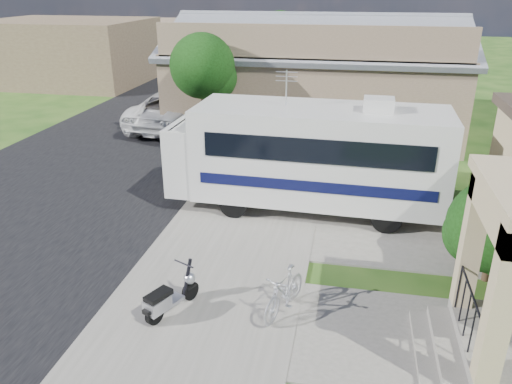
% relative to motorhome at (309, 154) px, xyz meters
% --- Properties ---
extents(ground, '(120.00, 120.00, 0.00)m').
position_rel_motorhome_xyz_m(ground, '(-0.63, -4.58, -1.71)').
color(ground, '#1A4011').
extents(street_slab, '(9.00, 80.00, 0.02)m').
position_rel_motorhome_xyz_m(street_slab, '(-8.13, 5.42, -1.70)').
color(street_slab, black).
rests_on(street_slab, ground).
extents(sidewalk_slab, '(4.00, 80.00, 0.06)m').
position_rel_motorhome_xyz_m(sidewalk_slab, '(-1.63, 5.42, -1.68)').
color(sidewalk_slab, '#67645C').
rests_on(sidewalk_slab, ground).
extents(driveway_slab, '(7.00, 6.00, 0.05)m').
position_rel_motorhome_xyz_m(driveway_slab, '(0.87, -0.08, -1.69)').
color(driveway_slab, '#67645C').
rests_on(driveway_slab, ground).
extents(walk_slab, '(4.00, 3.00, 0.05)m').
position_rel_motorhome_xyz_m(walk_slab, '(2.37, -5.58, -1.69)').
color(walk_slab, '#67645C').
rests_on(walk_slab, ground).
extents(warehouse, '(12.50, 8.40, 5.04)m').
position_rel_motorhome_xyz_m(warehouse, '(-0.63, 9.39, 0.28)').
color(warehouse, brown).
rests_on(warehouse, ground).
extents(distant_bldg_far, '(10.00, 8.00, 4.00)m').
position_rel_motorhome_xyz_m(distant_bldg_far, '(-17.63, 17.42, 0.29)').
color(distant_bldg_far, brown).
rests_on(distant_bldg_far, ground).
extents(distant_bldg_near, '(8.00, 7.00, 3.20)m').
position_rel_motorhome_xyz_m(distant_bldg_near, '(-15.63, 29.42, -0.11)').
color(distant_bldg_near, brown).
rests_on(distant_bldg_near, ground).
extents(street_tree_a, '(2.44, 2.40, 4.58)m').
position_rel_motorhome_xyz_m(street_tree_a, '(-4.33, 4.47, 1.54)').
color(street_tree_a, black).
rests_on(street_tree_a, ground).
extents(street_tree_b, '(2.44, 2.40, 4.73)m').
position_rel_motorhome_xyz_m(street_tree_b, '(-4.33, 14.47, 1.68)').
color(street_tree_b, black).
rests_on(street_tree_b, ground).
extents(street_tree_c, '(2.44, 2.40, 4.42)m').
position_rel_motorhome_xyz_m(street_tree_c, '(-4.33, 23.47, 1.39)').
color(street_tree_c, black).
rests_on(street_tree_c, ground).
extents(motorhome, '(7.85, 2.73, 3.99)m').
position_rel_motorhome_xyz_m(motorhome, '(0.00, 0.00, 0.00)').
color(motorhome, beige).
rests_on(motorhome, ground).
extents(shrub, '(2.28, 2.17, 2.79)m').
position_rel_motorhome_xyz_m(shrub, '(4.41, -3.01, -0.28)').
color(shrub, black).
rests_on(shrub, ground).
extents(scooter, '(0.81, 1.37, 0.95)m').
position_rel_motorhome_xyz_m(scooter, '(-2.18, -5.70, -1.28)').
color(scooter, black).
rests_on(scooter, ground).
extents(bicycle, '(0.96, 1.62, 0.94)m').
position_rel_motorhome_xyz_m(bicycle, '(0.06, -5.20, -1.24)').
color(bicycle, '#B4B5BC').
rests_on(bicycle, ground).
extents(pickup_truck, '(3.62, 6.62, 1.76)m').
position_rel_motorhome_xyz_m(pickup_truck, '(-6.65, 7.98, -0.83)').
color(pickup_truck, silver).
rests_on(pickup_truck, ground).
extents(van, '(2.92, 6.18, 1.74)m').
position_rel_motorhome_xyz_m(van, '(-7.16, 15.66, -0.84)').
color(van, silver).
rests_on(van, ground).
extents(garden_hose, '(0.36, 0.36, 0.16)m').
position_rel_motorhome_xyz_m(garden_hose, '(3.14, -5.03, -1.63)').
color(garden_hose, '#176C15').
rests_on(garden_hose, ground).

